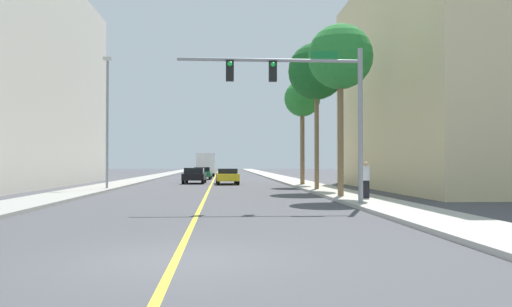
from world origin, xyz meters
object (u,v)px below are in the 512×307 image
object	(u,v)px
street_lamp	(107,116)
car_green	(202,173)
pedestrian	(366,180)
palm_far	(302,100)
delivery_truck	(206,164)
palm_near	(340,58)
palm_mid	(317,72)
car_black	(194,175)
traffic_signal_mast	(308,93)
car_yellow	(227,176)

from	to	relation	value
street_lamp	car_green	world-z (taller)	street_lamp
car_green	pedestrian	xyz separation A→B (m)	(8.82, -31.71, 0.30)
pedestrian	palm_far	bearing A→B (deg)	110.19
delivery_truck	pedestrian	size ratio (longest dim) A/B	4.93
street_lamp	palm_far	size ratio (longest dim) A/B	1.07
palm_near	palm_mid	bearing A→B (deg)	89.23
car_black	traffic_signal_mast	bearing A→B (deg)	-74.55
palm_near	traffic_signal_mast	bearing A→B (deg)	-117.90
palm_near	car_green	bearing A→B (deg)	104.94
traffic_signal_mast	pedestrian	xyz separation A→B (m)	(3.24, 2.93, -3.66)
palm_far	street_lamp	bearing A→B (deg)	-159.78
street_lamp	car_green	distance (m)	22.38
palm_near	car_green	world-z (taller)	palm_near
delivery_truck	pedestrian	bearing A→B (deg)	-80.19
street_lamp	car_yellow	bearing A→B (deg)	48.37
pedestrian	car_black	bearing A→B (deg)	131.65
palm_near	pedestrian	world-z (taller)	palm_near
traffic_signal_mast	pedestrian	distance (m)	5.70
traffic_signal_mast	palm_far	world-z (taller)	palm_far
car_green	pedestrian	distance (m)	32.91
traffic_signal_mast	car_black	world-z (taller)	traffic_signal_mast
palm_far	car_yellow	distance (m)	9.14
street_lamp	delivery_truck	xyz separation A→B (m)	(5.31, 35.04, -3.25)
traffic_signal_mast	palm_near	xyz separation A→B (m)	(2.43, 4.60, 2.40)
palm_near	palm_far	size ratio (longest dim) A/B	1.07
traffic_signal_mast	pedestrian	size ratio (longest dim) A/B	4.44
traffic_signal_mast	street_lamp	world-z (taller)	street_lamp
palm_mid	pedestrian	xyz separation A→B (m)	(0.72, -8.55, -6.59)
car_green	car_black	distance (m)	10.71
street_lamp	palm_mid	xyz separation A→B (m)	(13.51, -1.84, 2.71)
car_green	pedestrian	bearing A→B (deg)	-73.26
palm_mid	car_green	size ratio (longest dim) A/B	2.32
street_lamp	palm_near	xyz separation A→B (m)	(13.42, -8.73, 2.19)
palm_near	palm_far	distance (m)	13.78
car_yellow	delivery_truck	distance (m)	26.24
car_green	traffic_signal_mast	bearing A→B (deg)	-79.66
street_lamp	palm_mid	size ratio (longest dim) A/B	0.92
car_black	delivery_truck	distance (m)	24.46
palm_near	palm_mid	world-z (taller)	palm_mid
palm_far	car_green	size ratio (longest dim) A/B	2.00
palm_near	car_black	xyz separation A→B (m)	(-8.30, 19.33, -6.36)
street_lamp	delivery_truck	world-z (taller)	street_lamp
car_black	pedestrian	size ratio (longest dim) A/B	2.41
car_yellow	pedestrian	distance (m)	20.34
street_lamp	car_yellow	world-z (taller)	street_lamp
car_green	street_lamp	bearing A→B (deg)	-103.05
pedestrian	car_green	bearing A→B (deg)	123.75
street_lamp	palm_mid	distance (m)	13.90
delivery_truck	pedestrian	world-z (taller)	delivery_truck
traffic_signal_mast	palm_far	xyz separation A→B (m)	(2.71, 18.37, 1.99)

